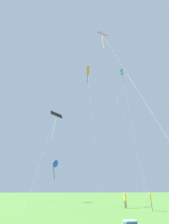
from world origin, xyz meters
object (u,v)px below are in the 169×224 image
at_px(kite_teal_box, 122,73).
at_px(kite_pink_low, 104,38).
at_px(kite_black_large, 55,120).
at_px(person_with_spool, 125,199).
at_px(person_in_blue_jacket, 151,200).
at_px(kite_orange_box, 88,71).
at_px(kite_yellow_diamond, 118,98).
at_px(kite_blue_delta, 54,163).

relative_size(kite_teal_box, kite_pink_low, 1.07).
xyz_separation_m(kite_black_large, person_with_spool, (8.51, -4.66, -10.97)).
height_order(kite_black_large, person_with_spool, kite_black_large).
relative_size(kite_black_large, person_in_blue_jacket, 8.79).
bearing_deg(kite_black_large, person_in_blue_jacket, -37.60).
height_order(kite_orange_box, person_in_blue_jacket, kite_orange_box).
xyz_separation_m(kite_teal_box, kite_yellow_diamond, (4.73, 14.58, 2.50)).
xyz_separation_m(person_in_blue_jacket, person_with_spool, (-1.41, 2.98, -0.02)).
bearing_deg(person_in_blue_jacket, kite_yellow_diamond, 71.69).
height_order(kite_yellow_diamond, person_in_blue_jacket, kite_yellow_diamond).
bearing_deg(person_with_spool, kite_yellow_diamond, 66.00).
bearing_deg(kite_pink_low, kite_orange_box, 88.10).
height_order(kite_black_large, kite_pink_low, kite_pink_low).
xyz_separation_m(kite_yellow_diamond, kite_pink_low, (-11.84, -24.61, -5.11)).
relative_size(person_in_blue_jacket, person_with_spool, 1.02).
height_order(kite_pink_low, person_in_blue_jacket, kite_pink_low).
bearing_deg(kite_black_large, kite_orange_box, 39.83).
bearing_deg(kite_teal_box, kite_blue_delta, 153.04).
xyz_separation_m(kite_pink_low, person_with_spool, (2.50, 3.63, -20.93)).
xyz_separation_m(kite_yellow_diamond, person_in_blue_jacket, (-7.93, -23.97, -26.03)).
height_order(kite_blue_delta, person_in_blue_jacket, kite_blue_delta).
xyz_separation_m(kite_orange_box, person_with_spool, (2.05, -10.05, -25.98)).
relative_size(kite_teal_box, person_in_blue_jacket, 16.31).
bearing_deg(kite_black_large, kite_teal_box, 7.59).
relative_size(kite_black_large, kite_blue_delta, 1.66).
relative_size(kite_black_large, kite_teal_box, 0.54).
bearing_deg(kite_black_large, kite_blue_delta, 88.31).
xyz_separation_m(kite_yellow_diamond, kite_blue_delta, (-17.61, -8.03, -20.50)).
bearing_deg(kite_yellow_diamond, kite_black_large, -137.56).
bearing_deg(person_with_spool, kite_pink_low, -124.56).
distance_m(kite_pink_low, person_in_blue_jacket, 21.29).
bearing_deg(kite_orange_box, kite_pink_low, -91.90).
bearing_deg(person_with_spool, kite_orange_box, 101.52).
distance_m(kite_blue_delta, person_in_blue_jacket, 19.45).
relative_size(kite_teal_box, kite_blue_delta, 3.09).
height_order(person_in_blue_jacket, person_with_spool, person_in_blue_jacket).
distance_m(kite_teal_box, kite_yellow_diamond, 15.53).
relative_size(kite_pink_low, person_with_spool, 15.55).
xyz_separation_m(kite_black_large, kite_yellow_diamond, (17.85, 16.32, 15.07)).
height_order(kite_teal_box, person_with_spool, kite_teal_box).
distance_m(kite_yellow_diamond, person_with_spool, 34.73).
xyz_separation_m(kite_orange_box, kite_blue_delta, (-6.22, 2.91, -20.43)).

